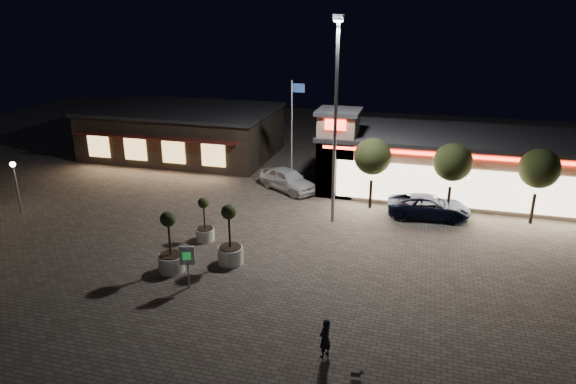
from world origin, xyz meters
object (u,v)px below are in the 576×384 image
(pedestrian, at_px, (325,338))
(pickup_truck, at_px, (429,207))
(white_sedan, at_px, (288,180))
(valet_sign, at_px, (187,259))
(planter_left, at_px, (205,227))
(planter_mid, at_px, (171,253))

(pedestrian, bearing_deg, pickup_truck, -164.44)
(white_sedan, distance_m, valet_sign, 14.80)
(pickup_truck, relative_size, white_sedan, 1.06)
(pickup_truck, xyz_separation_m, white_sedan, (-10.06, 2.56, 0.11))
(planter_left, relative_size, planter_mid, 0.81)
(pedestrian, bearing_deg, planter_mid, -88.89)
(planter_left, height_order, planter_mid, planter_mid)
(pedestrian, xyz_separation_m, valet_sign, (-7.31, 3.32, 0.70))
(planter_left, xyz_separation_m, planter_mid, (-0.13, -3.86, 0.19))
(white_sedan, relative_size, valet_sign, 2.26)
(white_sedan, height_order, valet_sign, valet_sign)
(planter_left, bearing_deg, pedestrian, -44.05)
(pickup_truck, bearing_deg, pedestrian, 162.56)
(planter_mid, xyz_separation_m, valet_sign, (1.59, -1.30, 0.51))
(white_sedan, height_order, pedestrian, white_sedan)
(pickup_truck, relative_size, planter_mid, 1.60)
(pickup_truck, xyz_separation_m, pedestrian, (-3.59, -15.52, 0.09))
(planter_mid, bearing_deg, white_sedan, 79.78)
(pedestrian, bearing_deg, planter_left, -105.47)
(planter_mid, distance_m, valet_sign, 2.12)
(pedestrian, height_order, planter_left, planter_left)
(planter_mid, bearing_deg, pedestrian, -27.47)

